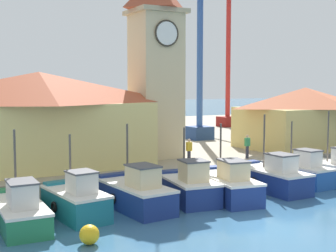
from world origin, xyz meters
The scene contains 18 objects.
ground_plane centered at (0.00, 0.00, 0.00)m, with size 300.00×300.00×0.00m, color #386689.
quay_wharf centered at (0.00, 28.82, 0.54)m, with size 120.00×40.00×1.09m, color #9E937F.
fishing_boat_left_outer centered at (-9.67, 5.33, 0.71)m, with size 2.02×5.26×4.15m.
fishing_boat_left_inner centered at (-7.11, 5.47, 0.80)m, with size 2.34×4.30×3.82m.
fishing_boat_mid_left centered at (-4.10, 5.55, 0.80)m, with size 2.48×5.31×4.17m.
fishing_boat_center centered at (-1.05, 5.50, 0.79)m, with size 2.60×4.46×3.86m.
fishing_boat_mid_right centered at (1.03, 5.02, 0.78)m, with size 2.76×5.39×4.01m.
fishing_boat_right_inner centered at (4.50, 5.42, 0.79)m, with size 2.14×5.06×4.38m.
fishing_boat_right_outer centered at (7.17, 6.01, 0.77)m, with size 2.02×4.69×3.84m.
fishing_boat_far_right centered at (9.57, 5.24, 0.79)m, with size 2.43×4.96×4.46m.
clock_tower centered at (1.27, 13.73, 7.73)m, with size 3.48×3.48×14.15m.
warehouse_left centered at (-6.89, 13.10, 4.05)m, with size 13.29×6.24×5.79m.
warehouse_right centered at (14.15, 12.62, 3.54)m, with size 10.30×6.79×4.80m.
port_crane_near centered at (19.50, 30.80, 8.51)m, with size 2.00×8.64×19.48m.
port_crane_far centered at (9.31, 21.44, 7.72)m, with size 6.11×9.27×18.29m.
mooring_buoy centered at (-7.77, 1.65, 0.39)m, with size 0.78×0.78×0.78m, color gold.
dock_worker_near_tower centered at (1.71, 10.01, 1.93)m, with size 0.34×0.22×1.62m.
dock_worker_along_quay centered at (6.41, 10.11, 1.93)m, with size 0.34×0.22×1.62m.
Camera 1 is at (-13.44, -15.15, 6.13)m, focal length 50.00 mm.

